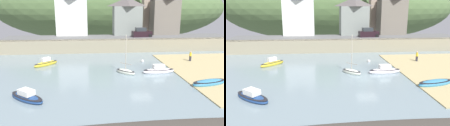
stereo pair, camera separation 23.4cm
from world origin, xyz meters
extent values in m
cube|color=gray|center=(0.00, 0.00, -0.03)|extent=(48.00, 40.00, 0.06)
cube|color=gray|center=(0.00, 17.00, 1.20)|extent=(48.00, 2.40, 2.40)
cube|color=#606060|center=(0.00, 20.70, 2.35)|extent=(48.00, 9.00, 0.10)
ellipsoid|color=#4B663A|center=(1.59, 55.20, 8.04)|extent=(80.00, 44.00, 22.98)
cube|color=silver|center=(-10.18, 25.20, 6.29)|extent=(6.72, 4.10, 7.79)
cube|color=gray|center=(2.19, 25.20, 5.56)|extent=(6.24, 4.52, 6.32)
pyramid|color=#554E4D|center=(2.19, 25.20, 9.68)|extent=(6.54, 4.82, 1.94)
cube|color=slate|center=(10.95, 25.20, 6.32)|extent=(6.03, 4.46, 7.83)
cube|color=gray|center=(8.11, 29.20, 7.39)|extent=(2.80, 2.80, 9.98)
ellipsoid|color=silver|center=(-1.66, 2.20, 0.21)|extent=(2.69, 2.69, 0.76)
ellipsoid|color=black|center=(-1.66, 2.20, 0.42)|extent=(2.64, 2.63, 0.12)
cylinder|color=#B2A893|center=(-1.66, 2.20, 2.88)|extent=(0.09, 0.09, 4.58)
cylinder|color=gray|center=(-1.66, 2.20, 1.35)|extent=(1.34, 1.33, 0.07)
ellipsoid|color=gold|center=(-13.00, 7.47, 0.23)|extent=(3.46, 3.52, 0.84)
ellipsoid|color=black|center=(-13.00, 7.47, 0.46)|extent=(3.39, 3.45, 0.12)
cube|color=silver|center=(-13.00, 7.47, 0.94)|extent=(1.44, 1.45, 0.58)
ellipsoid|color=teal|center=(7.08, -3.18, 0.24)|extent=(4.61, 2.33, 0.87)
ellipsoid|color=black|center=(7.08, -3.18, 0.48)|extent=(4.52, 2.28, 0.12)
ellipsoid|color=navy|center=(-12.39, -5.41, 0.18)|extent=(4.25, 3.86, 0.64)
ellipsoid|color=black|center=(-12.39, -5.41, 0.35)|extent=(4.16, 3.79, 0.12)
cube|color=silver|center=(-12.39, -5.41, 0.76)|extent=(1.80, 1.73, 0.53)
ellipsoid|color=white|center=(2.79, 2.04, 0.23)|extent=(4.42, 1.51, 0.84)
ellipsoid|color=black|center=(2.79, 2.04, 0.46)|extent=(4.33, 1.48, 0.12)
cube|color=silver|center=(2.79, 2.04, 0.91)|extent=(1.58, 0.94, 0.52)
cube|color=black|center=(4.69, 20.70, 3.00)|extent=(4.22, 2.03, 1.20)
cube|color=#282D33|center=(4.44, 20.70, 3.95)|extent=(2.21, 1.66, 0.80)
cylinder|color=black|center=(6.34, 21.50, 2.72)|extent=(0.64, 0.22, 0.64)
cylinder|color=black|center=(6.34, 19.90, 2.72)|extent=(0.64, 0.22, 0.64)
cylinder|color=black|center=(3.04, 21.50, 2.72)|extent=(0.64, 0.22, 0.64)
cylinder|color=black|center=(3.04, 19.90, 2.72)|extent=(0.64, 0.22, 0.64)
cube|color=#282833|center=(9.74, 7.71, 0.51)|extent=(0.28, 0.20, 0.82)
cylinder|color=gold|center=(9.74, 7.71, 1.21)|extent=(0.34, 0.34, 0.58)
sphere|color=#D1A889|center=(9.74, 7.71, 1.61)|extent=(0.22, 0.22, 0.22)
sphere|color=silver|center=(2.03, 8.22, 0.15)|extent=(0.49, 0.49, 0.49)
camera|label=1|loc=(-6.20, -25.90, 8.64)|focal=35.74mm
camera|label=2|loc=(-5.97, -25.92, 8.64)|focal=35.74mm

